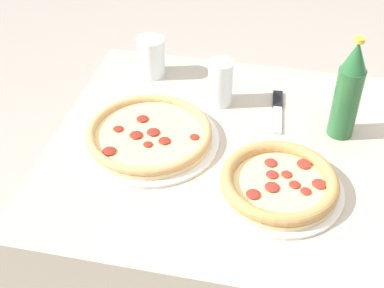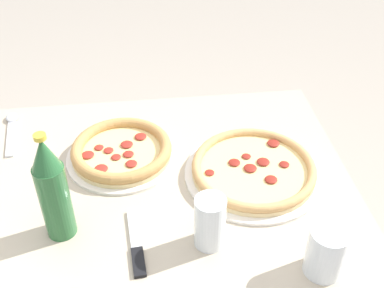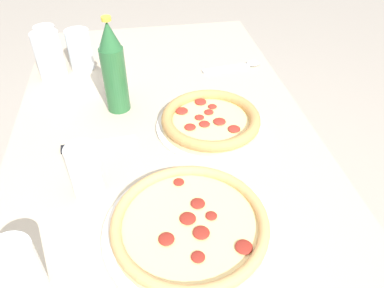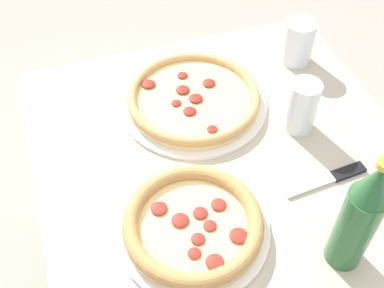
# 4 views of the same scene
# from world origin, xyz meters

# --- Properties ---
(ground_plane) EXTENTS (8.00, 8.00, 0.00)m
(ground_plane) POSITION_xyz_m (0.00, 0.00, 0.00)
(ground_plane) COLOR #A89E8E
(table) EXTENTS (1.24, 0.78, 0.77)m
(table) POSITION_xyz_m (0.00, 0.00, 0.38)
(table) COLOR #B7A88E
(table) RESTS_ON ground_plane
(pizza_margherita) EXTENTS (0.28, 0.28, 0.04)m
(pizza_margherita) POSITION_xyz_m (-0.07, -0.12, 0.79)
(pizza_margherita) COLOR silver
(pizza_margherita) RESTS_ON table
(pizza_veggie) EXTENTS (0.34, 0.34, 0.04)m
(pizza_veggie) POSITION_xyz_m (-0.38, -0.02, 0.79)
(pizza_veggie) COLOR silver
(pizza_veggie) RESTS_ON table
(glass_red_wine) EXTENTS (0.08, 0.08, 0.11)m
(glass_red_wine) POSITION_xyz_m (-0.46, 0.28, 0.82)
(glass_red_wine) COLOR white
(glass_red_wine) RESTS_ON table
(glass_iced_tea) EXTENTS (0.07, 0.07, 0.12)m
(glass_iced_tea) POSITION_xyz_m (-0.25, 0.18, 0.82)
(glass_iced_tea) COLOR white
(glass_iced_tea) RESTS_ON table
(glass_mango_juice) EXTENTS (0.08, 0.08, 0.15)m
(glass_mango_juice) POSITION_xyz_m (0.27, 0.31, 0.83)
(glass_mango_juice) COLOR white
(glass_mango_juice) RESTS_ON table
(glass_lemonade) EXTENTS (0.07, 0.07, 0.12)m
(glass_lemonade) POSITION_xyz_m (0.39, 0.33, 0.82)
(glass_lemonade) COLOR white
(glass_lemonade) RESTS_ON table
(glass_cola) EXTENTS (0.07, 0.07, 0.13)m
(glass_cola) POSITION_xyz_m (0.32, 0.22, 0.83)
(glass_cola) COLOR white
(glass_cola) RESTS_ON table
(beer_bottle) EXTENTS (0.06, 0.06, 0.26)m
(beer_bottle) POSITION_xyz_m (0.06, 0.11, 0.89)
(beer_bottle) COLOR #286033
(beer_bottle) RESTS_ON table
(knife) EXTENTS (0.04, 0.18, 0.01)m
(knife) POSITION_xyz_m (-0.09, 0.17, 0.77)
(knife) COLOR black
(knife) RESTS_ON table
(spoon) EXTENTS (0.05, 0.20, 0.02)m
(spoon) POSITION_xyz_m (0.24, -0.29, 0.77)
(spoon) COLOR silver
(spoon) RESTS_ON table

